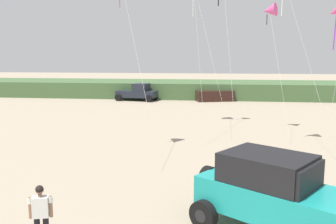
{
  "coord_description": "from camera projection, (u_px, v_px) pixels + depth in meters",
  "views": [
    {
      "loc": [
        0.29,
        -6.0,
        4.87
      ],
      "look_at": [
        -1.07,
        3.99,
        3.36
      ],
      "focal_mm": 38.6,
      "sensor_mm": 36.0,
      "label": 1
    }
  ],
  "objects": [
    {
      "name": "distant_sedan",
      "position": [
        215.0,
        96.0,
        41.09
      ],
      "size": [
        4.52,
        2.88,
        1.2
      ],
      "primitive_type": "cube",
      "rotation": [
        0.0,
        0.0,
        0.3
      ],
      "color": "black",
      "rests_on": "ground_plane"
    },
    {
      "name": "distant_pickup",
      "position": [
        138.0,
        93.0,
        41.54
      ],
      "size": [
        4.85,
        3.06,
        1.98
      ],
      "color": "#1E232D",
      "rests_on": "ground_plane"
    },
    {
      "name": "jeep",
      "position": [
        276.0,
        193.0,
        9.88
      ],
      "size": [
        4.93,
        4.4,
        2.26
      ],
      "color": "teal",
      "rests_on": "ground_plane"
    },
    {
      "name": "person_watching",
      "position": [
        41.0,
        212.0,
        9.29
      ],
      "size": [
        0.6,
        0.39,
        1.67
      ],
      "color": "#8C664C",
      "rests_on": "ground_plane"
    },
    {
      "name": "kite_green_box",
      "position": [
        270.0,
        11.0,
        23.55
      ],
      "size": [
        1.55,
        4.69,
        8.51
      ],
      "color": "#E04C93",
      "rests_on": "ground_plane"
    },
    {
      "name": "dune_ridge",
      "position": [
        247.0,
        90.0,
        45.29
      ],
      "size": [
        90.0,
        9.42,
        1.91
      ],
      "primitive_type": "cube",
      "color": "#426038",
      "rests_on": "ground_plane"
    }
  ]
}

